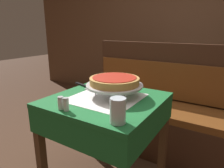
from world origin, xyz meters
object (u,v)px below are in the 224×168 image
Objects in this scene: dining_table_rear at (178,73)px; salt_shaker at (61,103)px; dining_table_front at (106,114)px; pizza_server at (87,87)px; water_glass_near at (118,111)px; booth_bench at (151,116)px; pepper_shaker at (66,104)px; condiment_caddy at (186,62)px; deep_dish_pizza at (114,81)px; pizza_pan_stand at (114,86)px.

salt_shaker is (-0.18, -1.81, 0.14)m from dining_table_rear.
pizza_server is (-0.25, 0.12, 0.12)m from dining_table_front.
dining_table_rear is 1.80m from water_glass_near.
booth_bench is at bearing 68.23° from pizza_server.
pepper_shaker is at bearing -102.00° from dining_table_front.
condiment_caddy is at bearing 79.24° from booth_bench.
condiment_caddy is (0.41, 1.40, 0.04)m from pizza_server.
dining_table_rear is at bearing 95.33° from water_glass_near.
dining_table_rear is 2.32× the size of deep_dish_pizza.
dining_table_front is 2.66× the size of pizza_server.
dining_table_front is at bearing 78.00° from pepper_shaker.
dining_table_rear is 2.01× the size of pizza_pan_stand.
dining_table_rear is at bearing 76.80° from pizza_server.
pizza_pan_stand is 3.04× the size of water_glass_near.
dining_table_front is 4.75× the size of condiment_caddy.
dining_table_front is 2.00× the size of pizza_pan_stand.
pepper_shaker is at bearing -96.98° from condiment_caddy.
condiment_caddy is at bearing 92.82° from water_glass_near.
dining_table_rear is (0.08, 1.52, 0.01)m from dining_table_front.
pizza_pan_stand is (-0.05, -1.46, 0.18)m from dining_table_rear.
dining_table_front is at bearing -113.16° from pizza_pan_stand.
condiment_caddy reaches higher than pizza_pan_stand.
condiment_caddy reaches higher than water_glass_near.
booth_bench reaches higher than condiment_caddy.
dining_table_rear is 0.80m from booth_bench.
condiment_caddy is at bearing -2.05° from dining_table_rear.
pizza_server is at bearing -103.20° from dining_table_rear.
pizza_server is at bearing 169.12° from pizza_pan_stand.
deep_dish_pizza is 0.38m from salt_shaker.
pepper_shaker reaches higher than pizza_server.
pepper_shaker is (0.19, -0.41, 0.03)m from pizza_server.
dining_table_front is 0.34m from salt_shaker.
dining_table_front is 0.30m from pizza_server.
pizza_server is 0.63m from water_glass_near.
condiment_caddy reaches higher than salt_shaker.
dining_table_rear is 1.45m from pizza_server.
water_glass_near reaches higher than pizza_server.
condiment_caddy is (0.08, -0.00, 0.15)m from dining_table_rear.
deep_dish_pizza is at bearing 70.03° from salt_shaker.
pepper_shaker is at bearing -175.52° from water_glass_near.
dining_table_rear is 6.12× the size of water_glass_near.
booth_bench is 0.91m from deep_dish_pizza.
deep_dish_pizza is at bearing 75.94° from pepper_shaker.
pizza_server is 3.86× the size of pepper_shaker.
dining_table_front is 1.53m from condiment_caddy.
pizza_pan_stand is at bearing 70.03° from salt_shaker.
dining_table_front is at bearing -93.05° from dining_table_rear.
pizza_server is 0.43m from salt_shaker.
dining_table_rear is at bearing 87.86° from deep_dish_pizza.
condiment_caddy is at bearing 83.99° from dining_table_front.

